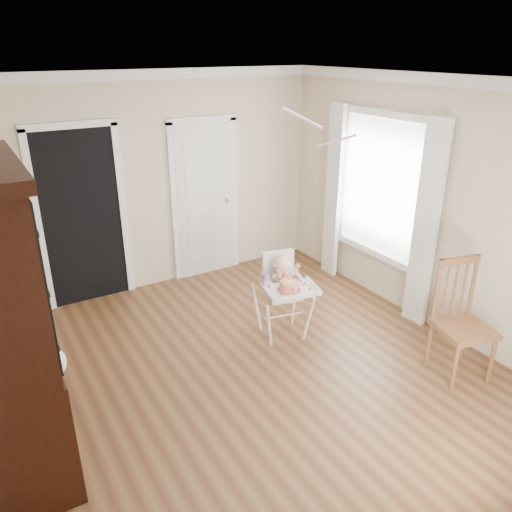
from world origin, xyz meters
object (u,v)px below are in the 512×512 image
china_cabinet (4,329)px  dining_chair (462,324)px  high_chair (283,287)px  sippy_cup (266,280)px  cake (289,286)px

china_cabinet → dining_chair: 3.88m
high_chair → sippy_cup: (-0.24, -0.03, 0.15)m
high_chair → cake: bearing=-97.7°
cake → china_cabinet: bearing=-174.4°
china_cabinet → dining_chair: (3.71, -0.94, -0.62)m
cake → sippy_cup: 0.25m
high_chair → dining_chair: (1.07, -1.43, -0.06)m
cake → sippy_cup: (-0.15, 0.20, 0.02)m
dining_chair → cake: bearing=148.7°
sippy_cup → china_cabinet: china_cabinet is taller
sippy_cup → china_cabinet: bearing=-169.3°
sippy_cup → dining_chair: 1.92m
dining_chair → sippy_cup: bearing=147.7°
china_cabinet → dining_chair: china_cabinet is taller
sippy_cup → cake: bearing=-54.1°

